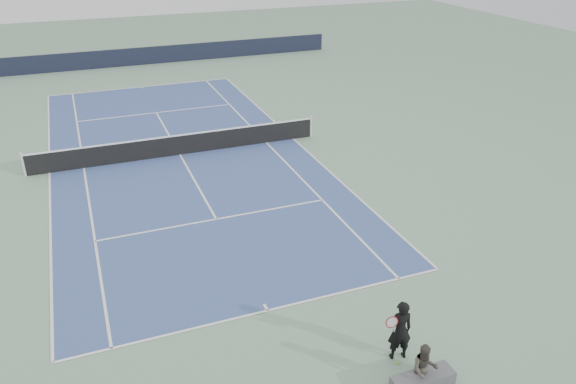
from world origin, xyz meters
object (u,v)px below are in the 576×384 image
object	(u,v)px
tennis_ball	(397,363)
spectator_bench	(423,375)
tennis_player	(400,330)
tennis_net	(179,144)

from	to	relation	value
tennis_ball	spectator_bench	world-z (taller)	spectator_bench
tennis_player	tennis_ball	world-z (taller)	tennis_player
tennis_net	spectator_bench	world-z (taller)	spectator_bench
tennis_player	spectator_bench	size ratio (longest dim) A/B	1.07
tennis_net	tennis_ball	xyz separation A→B (m)	(2.23, -14.91, -0.47)
tennis_net	tennis_player	bearing A→B (deg)	-80.88
tennis_net	spectator_bench	xyz separation A→B (m)	(2.30, -15.83, -0.05)
spectator_bench	tennis_net	bearing A→B (deg)	98.27
tennis_player	tennis_net	bearing A→B (deg)	99.12
tennis_ball	tennis_net	bearing A→B (deg)	98.50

